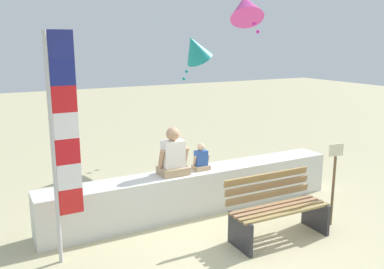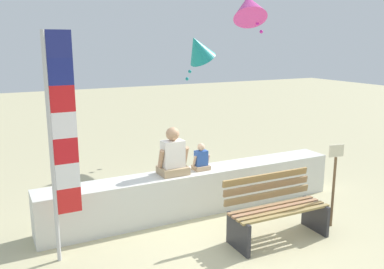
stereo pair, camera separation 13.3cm
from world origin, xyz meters
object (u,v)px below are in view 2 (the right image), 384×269
(kite_magenta, at_px, (249,7))
(park_bench, at_px, (276,210))
(person_adult, at_px, (173,156))
(sign_post, at_px, (334,179))
(flag_banner, at_px, (59,136))
(person_child, at_px, (201,159))
(kite_teal, at_px, (198,49))

(kite_magenta, bearing_deg, park_bench, -118.42)
(person_adult, relative_size, sign_post, 0.59)
(park_bench, relative_size, kite_magenta, 1.23)
(park_bench, bearing_deg, person_adult, 125.94)
(park_bench, relative_size, flag_banner, 0.51)
(park_bench, height_order, person_adult, person_adult)
(flag_banner, bearing_deg, person_adult, 19.09)
(person_child, bearing_deg, kite_teal, 63.17)
(person_child, height_order, kite_teal, kite_teal)
(flag_banner, relative_size, sign_post, 2.26)
(flag_banner, xyz_separation_m, sign_post, (3.74, -0.81, -0.86))
(sign_post, bearing_deg, person_adult, 144.07)
(kite_teal, bearing_deg, park_bench, -103.20)
(person_adult, height_order, flag_banner, flag_banner)
(person_child, height_order, flag_banner, flag_banner)
(kite_magenta, height_order, kite_teal, kite_magenta)
(kite_magenta, height_order, sign_post, kite_magenta)
(person_adult, height_order, sign_post, person_adult)
(flag_banner, height_order, sign_post, flag_banner)
(park_bench, distance_m, flag_banner, 3.09)
(kite_magenta, bearing_deg, kite_teal, 155.37)
(park_bench, xyz_separation_m, person_child, (-0.47, 1.34, 0.46))
(flag_banner, relative_size, kite_magenta, 2.41)
(person_child, bearing_deg, person_adult, -179.96)
(person_adult, height_order, kite_teal, kite_teal)
(person_child, xyz_separation_m, sign_post, (1.47, -1.43, -0.12))
(person_adult, bearing_deg, person_child, 0.04)
(person_child, height_order, kite_magenta, kite_magenta)
(person_child, xyz_separation_m, flag_banner, (-2.27, -0.61, 0.74))
(person_child, height_order, sign_post, sign_post)
(person_child, distance_m, flag_banner, 2.47)
(park_bench, distance_m, person_adult, 1.76)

